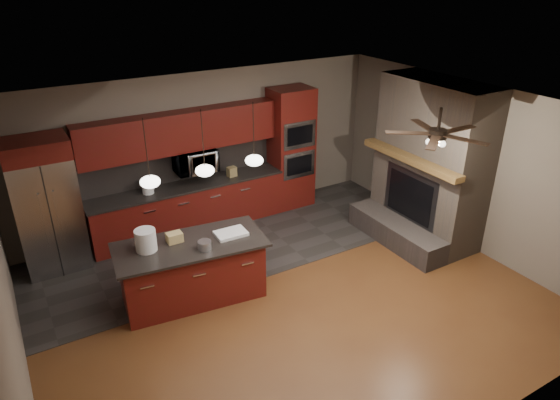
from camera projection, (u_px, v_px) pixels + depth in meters
ground at (288, 296)px, 7.41m from camera, size 7.00×7.00×0.00m
ceiling at (290, 112)px, 6.20m from camera, size 7.00×6.00×0.02m
back_wall at (204, 149)px, 9.14m from camera, size 7.00×0.02×2.80m
right_wall at (466, 165)px, 8.41m from camera, size 0.02×6.00×2.80m
left_wall at (3, 290)px, 5.20m from camera, size 0.02×6.00×2.80m
slate_tile_patch at (235, 243)px, 8.81m from camera, size 7.00×2.40×0.01m
fireplace_column at (427, 168)px, 8.55m from camera, size 1.30×2.10×2.80m
back_cabinetry at (186, 184)px, 8.94m from camera, size 3.59×0.64×2.20m
oven_tower at (291, 149)px, 9.77m from camera, size 0.80×0.63×2.38m
microwave at (195, 161)px, 8.86m from camera, size 0.73×0.41×0.50m
refrigerator at (47, 206)px, 7.70m from camera, size 0.94×0.75×2.17m
kitchen_island at (192, 271)px, 7.20m from camera, size 2.22×1.21×0.92m
white_bucket at (146, 240)px, 6.77m from camera, size 0.38×0.38×0.31m
paint_can at (205, 245)px, 6.84m from camera, size 0.22×0.22×0.13m
paint_tray at (231, 233)px, 7.22m from camera, size 0.46×0.33×0.04m
cardboard_box at (174, 237)px, 7.02m from camera, size 0.22×0.16×0.14m
counter_bucket at (148, 187)px, 8.53m from camera, size 0.22×0.22×0.23m
counter_box at (232, 172)px, 9.22m from camera, size 0.17×0.14×0.18m
pendant_left at (150, 182)px, 6.35m from camera, size 0.26×0.26×0.92m
pendant_center at (205, 170)px, 6.69m from camera, size 0.26×0.26×0.92m
pendant_right at (254, 160)px, 7.04m from camera, size 0.26×0.26×0.92m
ceiling_fan at (438, 133)px, 6.55m from camera, size 1.27×1.33×0.41m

